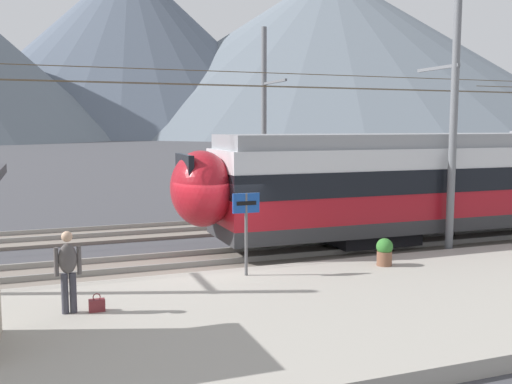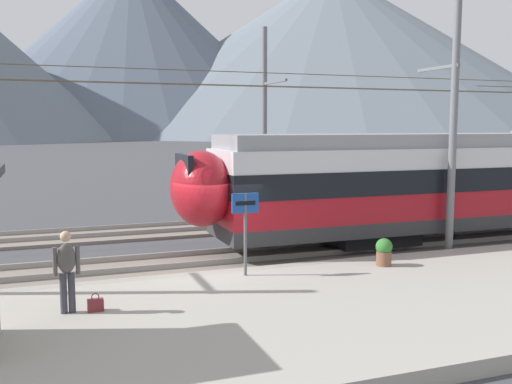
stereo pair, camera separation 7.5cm
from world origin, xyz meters
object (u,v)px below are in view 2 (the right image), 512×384
Objects in this scene: catenary_mast_mid at (451,120)px; handbag_beside_passenger at (96,305)px; platform_sign at (245,215)px; potted_plant_platform_edge at (384,251)px; passenger_walking at (67,267)px; catenary_mast_far_side at (266,120)px.

handbag_beside_passenger is (-11.02, -2.91, -3.84)m from catenary_mast_mid.
potted_plant_platform_edge is at bearing -4.87° from platform_sign.
platform_sign is at bearing 19.70° from passenger_walking.
handbag_beside_passenger is 0.50× the size of potted_plant_platform_edge.
catenary_mast_mid is 9.62m from catenary_mast_far_side.
handbag_beside_passenger is at bearing -8.56° from passenger_walking.
passenger_walking is at bearing 171.44° from handbag_beside_passenger.
handbag_beside_passenger is (-8.43, -12.17, -3.92)m from catenary_mast_far_side.
platform_sign is 5.55× the size of handbag_beside_passenger.
catenary_mast_far_side is 22.70× the size of platform_sign.
platform_sign is (-7.20, -1.27, -2.42)m from catenary_mast_mid.
catenary_mast_far_side is 11.77m from platform_sign.
catenary_mast_mid is at bearing 14.77° from handbag_beside_passenger.
passenger_walking is 4.45× the size of handbag_beside_passenger.
catenary_mast_mid is 28.29× the size of passenger_walking.
catenary_mast_far_side is 63.55× the size of potted_plant_platform_edge.
passenger_walking reaches higher than potted_plant_platform_edge.
platform_sign is at bearing -113.64° from catenary_mast_far_side.
catenary_mast_far_side reaches higher than potted_plant_platform_edge.
catenary_mast_far_side is 15.32m from handbag_beside_passenger.
handbag_beside_passenger is at bearing -156.78° from platform_sign.
platform_sign is 4.40m from handbag_beside_passenger.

